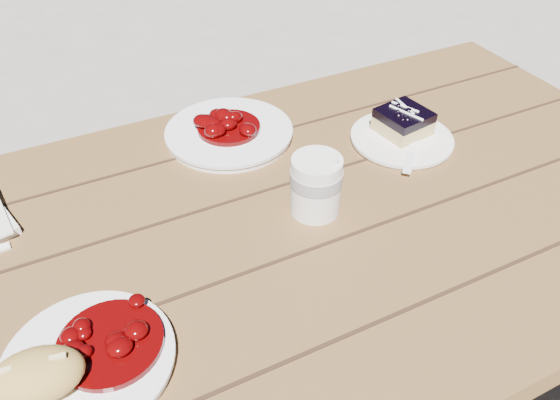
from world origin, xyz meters
name	(u,v)px	position (x,y,z in m)	size (l,w,h in m)	color
picnic_table	(149,336)	(0.00, 0.00, 0.59)	(2.00, 1.55, 0.75)	brown
main_plate	(89,362)	(-0.09, -0.14, 0.76)	(0.21, 0.21, 0.02)	white
goulash_stew	(108,335)	(-0.06, -0.13, 0.79)	(0.13, 0.13, 0.04)	#4E0203
bread_roll	(37,376)	(-0.14, -0.16, 0.79)	(0.11, 0.07, 0.06)	tan
dessert_plate	(402,139)	(0.56, 0.10, 0.76)	(0.19, 0.19, 0.01)	white
blueberry_cake	(403,121)	(0.57, 0.12, 0.78)	(0.10, 0.10, 0.05)	tan
fork_dessert	(411,153)	(0.54, 0.05, 0.76)	(0.03, 0.16, 0.01)	white
coffee_cup	(316,185)	(0.31, 0.00, 0.80)	(0.08, 0.08, 0.10)	white
second_plate	(229,133)	(0.26, 0.27, 0.76)	(0.24, 0.24, 0.02)	white
second_stew	(228,120)	(0.26, 0.27, 0.79)	(0.12, 0.12, 0.04)	#4E0203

